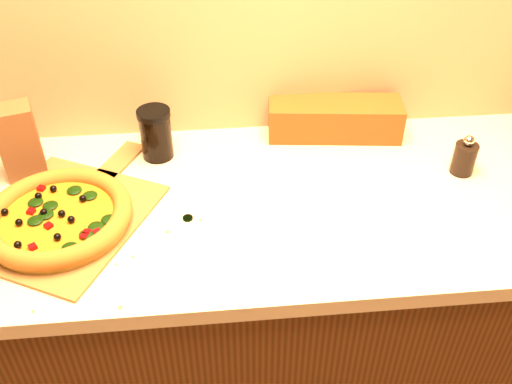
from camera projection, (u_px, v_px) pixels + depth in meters
name	position (u px, v px, depth m)	size (l,w,h in m)	color
cabinet	(276.00, 319.00, 1.69)	(2.80, 0.65, 0.86)	#44250E
countertop	(280.00, 203.00, 1.41)	(2.84, 0.68, 0.04)	beige
pizza_peel	(66.00, 215.00, 1.34)	(0.50, 0.57, 0.01)	brown
pizza	(58.00, 217.00, 1.29)	(0.34, 0.34, 0.05)	#B9862E
bottle_cap	(188.00, 218.00, 1.33)	(0.02, 0.02, 0.01)	black
pepper_grinder	(464.00, 157.00, 1.45)	(0.06, 0.06, 0.11)	black
bread_bag	(335.00, 119.00, 1.59)	(0.37, 0.12, 0.10)	brown
paper_bag	(19.00, 141.00, 1.42)	(0.10, 0.08, 0.19)	brown
dark_jar	(156.00, 134.00, 1.49)	(0.09, 0.09, 0.14)	black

